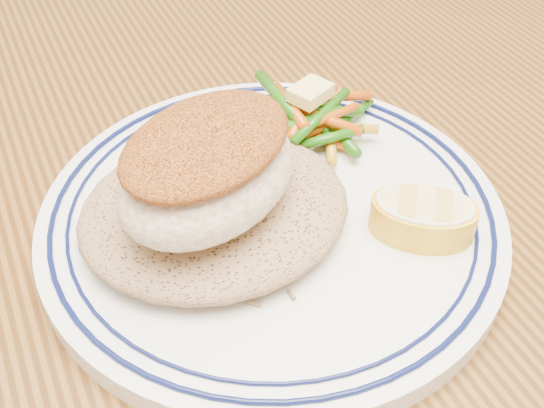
{
  "coord_description": "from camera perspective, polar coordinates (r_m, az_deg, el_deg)",
  "views": [
    {
      "loc": [
        -0.11,
        -0.28,
        1.04
      ],
      "look_at": [
        0.02,
        -0.02,
        0.77
      ],
      "focal_mm": 45.0,
      "sensor_mm": 36.0,
      "label": 1
    }
  ],
  "objects": [
    {
      "name": "vegetable_pile",
      "position": [
        0.45,
        3.0,
        7.09
      ],
      "size": [
        0.11,
        0.1,
        0.03
      ],
      "color": "#1D580B",
      "rests_on": "plate"
    },
    {
      "name": "fish_fillet",
      "position": [
        0.35,
        -5.41,
        2.99
      ],
      "size": [
        0.13,
        0.12,
        0.05
      ],
      "color": "beige",
      "rests_on": "rice_pilaf"
    },
    {
      "name": "plate",
      "position": [
        0.4,
        0.0,
        -1.1
      ],
      "size": [
        0.27,
        0.27,
        0.02
      ],
      "color": "white",
      "rests_on": "dining_table"
    },
    {
      "name": "rice_pilaf",
      "position": [
        0.38,
        -4.83,
        -0.05
      ],
      "size": [
        0.15,
        0.14,
        0.03
      ],
      "primitive_type": "ellipsoid",
      "color": "olive",
      "rests_on": "plate"
    },
    {
      "name": "lemon_wedge",
      "position": [
        0.39,
        12.53,
        -0.95
      ],
      "size": [
        0.08,
        0.08,
        0.02
      ],
      "color": "yellow",
      "rests_on": "plate"
    },
    {
      "name": "dining_table",
      "position": [
        0.49,
        -2.49,
        -9.52
      ],
      "size": [
        1.5,
        0.9,
        0.75
      ],
      "color": "#49290E",
      "rests_on": "ground"
    },
    {
      "name": "butter_pat",
      "position": [
        0.44,
        3.23,
        9.3
      ],
      "size": [
        0.03,
        0.03,
        0.01
      ],
      "primitive_type": "cube",
      "rotation": [
        0.0,
        0.0,
        0.41
      ],
      "color": "#FFE17C",
      "rests_on": "vegetable_pile"
    }
  ]
}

